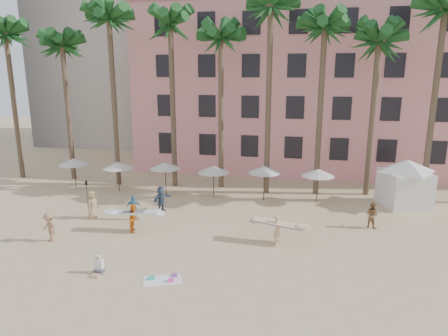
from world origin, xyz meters
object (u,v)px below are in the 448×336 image
at_px(cabana, 405,179).
at_px(carrier_white, 134,217).
at_px(carrier_yellow, 278,227).
at_px(pink_hotel, 317,88).

relative_size(cabana, carrier_white, 1.75).
height_order(carrier_yellow, carrier_white, carrier_white).
relative_size(carrier_yellow, carrier_white, 0.94).
relative_size(pink_hotel, carrier_white, 10.98).
bearing_deg(carrier_yellow, cabana, 43.67).
distance_m(pink_hotel, carrier_yellow, 22.55).
xyz_separation_m(pink_hotel, cabana, (6.28, -12.91, -5.93)).
distance_m(cabana, carrier_white, 19.53).
relative_size(pink_hotel, carrier_yellow, 11.74).
height_order(cabana, carrier_yellow, cabana).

